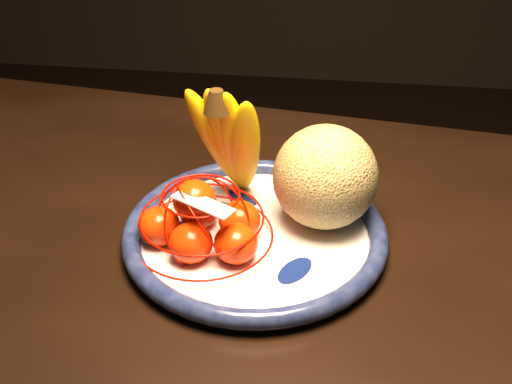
# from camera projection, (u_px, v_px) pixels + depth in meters

# --- Properties ---
(dining_table) EXTENTS (1.49, 1.00, 0.70)m
(dining_table) POSITION_uv_depth(u_px,v_px,m) (256.00, 308.00, 0.82)
(dining_table) COLOR black
(dining_table) RESTS_ON ground
(fruit_bowl) EXTENTS (0.33, 0.33, 0.03)m
(fruit_bowl) POSITION_uv_depth(u_px,v_px,m) (255.00, 234.00, 0.81)
(fruit_bowl) COLOR white
(fruit_bowl) RESTS_ON dining_table
(cantaloupe) EXTENTS (0.13, 0.13, 0.13)m
(cantaloupe) POSITION_uv_depth(u_px,v_px,m) (325.00, 177.00, 0.80)
(cantaloupe) COLOR olive
(cantaloupe) RESTS_ON fruit_bowl
(banana_bunch) EXTENTS (0.12, 0.12, 0.19)m
(banana_bunch) POSITION_uv_depth(u_px,v_px,m) (231.00, 137.00, 0.82)
(banana_bunch) COLOR #E7C300
(banana_bunch) RESTS_ON fruit_bowl
(mandarin_bag) EXTENTS (0.22, 0.22, 0.11)m
(mandarin_bag) POSITION_uv_depth(u_px,v_px,m) (203.00, 223.00, 0.77)
(mandarin_bag) COLOR #F13000
(mandarin_bag) RESTS_ON fruit_bowl
(price_tag) EXTENTS (0.08, 0.05, 0.01)m
(price_tag) POSITION_uv_depth(u_px,v_px,m) (203.00, 203.00, 0.73)
(price_tag) COLOR white
(price_tag) RESTS_ON mandarin_bag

